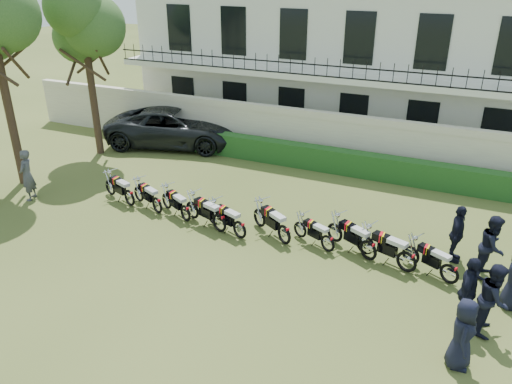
{
  "coord_description": "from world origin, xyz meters",
  "views": [
    {
      "loc": [
        6.55,
        -11.9,
        8.0
      ],
      "look_at": [
        0.27,
        2.01,
        0.99
      ],
      "focal_mm": 35.0,
      "sensor_mm": 36.0,
      "label": 1
    }
  ],
  "objects_px": {
    "officer_1": "(493,299)",
    "officer_2": "(468,292)",
    "suv": "(175,127)",
    "officer_0": "(463,334)",
    "motorcycle_0": "(129,194)",
    "motorcycle_5": "(284,230)",
    "officer_5": "(457,234)",
    "motorcycle_1": "(157,202)",
    "motorcycle_7": "(369,246)",
    "inspector": "(27,175)",
    "motorcycle_3": "(219,219)",
    "motorcycle_6": "(328,240)",
    "motorcycle_9": "(450,269)",
    "motorcycle_8": "(407,257)",
    "motorcycle_4": "(240,226)",
    "officer_4": "(492,247)",
    "motorcycle_2": "(185,209)",
    "tree_west_near": "(83,19)"
  },
  "relations": [
    {
      "from": "motorcycle_2",
      "to": "motorcycle_5",
      "type": "bearing_deg",
      "value": -63.7
    },
    {
      "from": "inspector",
      "to": "motorcycle_1",
      "type": "bearing_deg",
      "value": 80.41
    },
    {
      "from": "motorcycle_6",
      "to": "motorcycle_8",
      "type": "bearing_deg",
      "value": -69.23
    },
    {
      "from": "motorcycle_6",
      "to": "officer_2",
      "type": "distance_m",
      "value": 4.42
    },
    {
      "from": "motorcycle_0",
      "to": "motorcycle_7",
      "type": "distance_m",
      "value": 8.64
    },
    {
      "from": "motorcycle_3",
      "to": "motorcycle_7",
      "type": "xyz_separation_m",
      "value": [
        4.78,
        0.31,
        -0.0
      ]
    },
    {
      "from": "suv",
      "to": "motorcycle_9",
      "type": "bearing_deg",
      "value": -133.1
    },
    {
      "from": "motorcycle_5",
      "to": "motorcycle_0",
      "type": "bearing_deg",
      "value": 119.84
    },
    {
      "from": "motorcycle_7",
      "to": "inspector",
      "type": "distance_m",
      "value": 12.42
    },
    {
      "from": "motorcycle_0",
      "to": "officer_4",
      "type": "relative_size",
      "value": 1.0
    },
    {
      "from": "motorcycle_0",
      "to": "motorcycle_8",
      "type": "height_order",
      "value": "motorcycle_8"
    },
    {
      "from": "motorcycle_6",
      "to": "officer_5",
      "type": "relative_size",
      "value": 0.89
    },
    {
      "from": "suv",
      "to": "inspector",
      "type": "height_order",
      "value": "inspector"
    },
    {
      "from": "officer_0",
      "to": "officer_5",
      "type": "relative_size",
      "value": 0.96
    },
    {
      "from": "motorcycle_4",
      "to": "officer_1",
      "type": "height_order",
      "value": "officer_1"
    },
    {
      "from": "tree_west_near",
      "to": "suv",
      "type": "xyz_separation_m",
      "value": [
        2.56,
        2.36,
        -5.0
      ]
    },
    {
      "from": "motorcycle_0",
      "to": "motorcycle_3",
      "type": "relative_size",
      "value": 0.96
    },
    {
      "from": "motorcycle_4",
      "to": "motorcycle_5",
      "type": "relative_size",
      "value": 1.02
    },
    {
      "from": "motorcycle_9",
      "to": "suv",
      "type": "xyz_separation_m",
      "value": [
        -13.05,
        6.7,
        0.43
      ]
    },
    {
      "from": "motorcycle_3",
      "to": "motorcycle_2",
      "type": "bearing_deg",
      "value": 102.15
    },
    {
      "from": "motorcycle_2",
      "to": "suv",
      "type": "relative_size",
      "value": 0.26
    },
    {
      "from": "officer_1",
      "to": "officer_2",
      "type": "distance_m",
      "value": 0.56
    },
    {
      "from": "motorcycle_8",
      "to": "officer_0",
      "type": "height_order",
      "value": "officer_0"
    },
    {
      "from": "tree_west_near",
      "to": "motorcycle_7",
      "type": "relative_size",
      "value": 4.41
    },
    {
      "from": "motorcycle_5",
      "to": "inspector",
      "type": "relative_size",
      "value": 0.91
    },
    {
      "from": "motorcycle_3",
      "to": "motorcycle_8",
      "type": "distance_m",
      "value": 5.91
    },
    {
      "from": "officer_0",
      "to": "officer_4",
      "type": "xyz_separation_m",
      "value": [
        0.49,
        4.02,
        0.07
      ]
    },
    {
      "from": "motorcycle_4",
      "to": "officer_4",
      "type": "bearing_deg",
      "value": -60.7
    },
    {
      "from": "tree_west_near",
      "to": "officer_1",
      "type": "distance_m",
      "value": 18.37
    },
    {
      "from": "officer_5",
      "to": "motorcycle_0",
      "type": "bearing_deg",
      "value": 97.11
    },
    {
      "from": "motorcycle_1",
      "to": "inspector",
      "type": "height_order",
      "value": "inspector"
    },
    {
      "from": "motorcycle_5",
      "to": "motorcycle_9",
      "type": "height_order",
      "value": "motorcycle_5"
    },
    {
      "from": "suv",
      "to": "officer_0",
      "type": "relative_size",
      "value": 3.77
    },
    {
      "from": "inspector",
      "to": "motorcycle_3",
      "type": "bearing_deg",
      "value": 74.57
    },
    {
      "from": "motorcycle_0",
      "to": "tree_west_near",
      "type": "bearing_deg",
      "value": 69.86
    },
    {
      "from": "motorcycle_4",
      "to": "motorcycle_9",
      "type": "xyz_separation_m",
      "value": [
        6.28,
        0.14,
        -0.01
      ]
    },
    {
      "from": "motorcycle_4",
      "to": "motorcycle_0",
      "type": "bearing_deg",
      "value": 105.29
    },
    {
      "from": "motorcycle_5",
      "to": "motorcycle_8",
      "type": "distance_m",
      "value": 3.71
    },
    {
      "from": "motorcycle_0",
      "to": "motorcycle_5",
      "type": "xyz_separation_m",
      "value": [
        6.05,
        -0.22,
        0.02
      ]
    },
    {
      "from": "motorcycle_5",
      "to": "motorcycle_8",
      "type": "height_order",
      "value": "motorcycle_8"
    },
    {
      "from": "motorcycle_3",
      "to": "officer_0",
      "type": "relative_size",
      "value": 1.13
    },
    {
      "from": "tree_west_near",
      "to": "motorcycle_5",
      "type": "xyz_separation_m",
      "value": [
        10.75,
        -4.23,
        -5.39
      ]
    },
    {
      "from": "motorcycle_1",
      "to": "motorcycle_0",
      "type": "bearing_deg",
      "value": 110.4
    },
    {
      "from": "motorcycle_3",
      "to": "officer_5",
      "type": "bearing_deg",
      "value": -59.86
    },
    {
      "from": "motorcycle_1",
      "to": "officer_2",
      "type": "distance_m",
      "value": 10.32
    },
    {
      "from": "inspector",
      "to": "officer_5",
      "type": "bearing_deg",
      "value": 77.45
    },
    {
      "from": "tree_west_near",
      "to": "motorcycle_0",
      "type": "xyz_separation_m",
      "value": [
        4.7,
        -4.01,
        -5.41
      ]
    },
    {
      "from": "motorcycle_7",
      "to": "officer_4",
      "type": "xyz_separation_m",
      "value": [
        3.23,
        0.62,
        0.43
      ]
    },
    {
      "from": "motorcycle_1",
      "to": "motorcycle_6",
      "type": "bearing_deg",
      "value": -66.25
    },
    {
      "from": "suv",
      "to": "motorcycle_5",
      "type": "bearing_deg",
      "value": -144.76
    }
  ]
}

